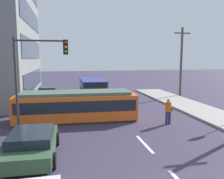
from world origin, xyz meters
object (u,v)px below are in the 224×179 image
at_px(streetcar_tram, 76,105).
at_px(pedestrian_crossing, 168,110).
at_px(city_bus, 93,87).
at_px(traffic_light_mast, 36,66).
at_px(parked_sedan_mid, 32,143).
at_px(parked_sedan_furthest, 47,92).
at_px(utility_pole_mid, 181,61).
at_px(parked_sedan_far, 42,102).

xyz_separation_m(streetcar_tram, pedestrian_crossing, (5.71, -2.16, -0.09)).
bearing_deg(city_bus, traffic_light_mast, -111.78).
xyz_separation_m(parked_sedan_mid, traffic_light_mast, (-0.11, 3.78, 3.15)).
relative_size(streetcar_tram, pedestrian_crossing, 4.82).
xyz_separation_m(city_bus, parked_sedan_mid, (-4.43, -15.14, -0.47)).
bearing_deg(streetcar_tram, parked_sedan_furthest, 104.84).
relative_size(pedestrian_crossing, utility_pole_mid, 0.22).
relative_size(streetcar_tram, traffic_light_mast, 1.49).
distance_m(parked_sedan_mid, traffic_light_mast, 4.92).
bearing_deg(city_bus, utility_pole_mid, -10.68).
bearing_deg(parked_sedan_furthest, parked_sedan_far, -90.84).
relative_size(parked_sedan_far, parked_sedan_furthest, 1.03).
height_order(city_bus, traffic_light_mast, traffic_light_mast).
height_order(city_bus, utility_pole_mid, utility_pole_mid).
relative_size(parked_sedan_mid, parked_sedan_furthest, 1.02).
height_order(streetcar_tram, parked_sedan_furthest, streetcar_tram).
bearing_deg(traffic_light_mast, parked_sedan_furthest, 91.37).
bearing_deg(traffic_light_mast, streetcar_tram, 39.46).
xyz_separation_m(pedestrian_crossing, utility_pole_mid, (6.05, 9.85, 2.96)).
bearing_deg(traffic_light_mast, pedestrian_crossing, -2.00).
distance_m(parked_sedan_furthest, traffic_light_mast, 11.94).
relative_size(city_bus, utility_pole_mid, 0.79).
xyz_separation_m(pedestrian_crossing, traffic_light_mast, (-7.99, 0.28, 2.83)).
relative_size(city_bus, parked_sedan_far, 1.39).
bearing_deg(utility_pole_mid, city_bus, 169.32).
xyz_separation_m(pedestrian_crossing, parked_sedan_far, (-8.35, 6.12, -0.32)).
relative_size(city_bus, pedestrian_crossing, 3.54).
relative_size(parked_sedan_mid, traffic_light_mast, 0.78).
xyz_separation_m(pedestrian_crossing, parked_sedan_mid, (-7.88, -3.50, -0.32)).
bearing_deg(streetcar_tram, city_bus, 76.59).
bearing_deg(parked_sedan_mid, pedestrian_crossing, 23.94).
relative_size(streetcar_tram, parked_sedan_far, 1.90).
bearing_deg(parked_sedan_furthest, parked_sedan_mid, -88.56).
height_order(streetcar_tram, parked_sedan_far, streetcar_tram).
relative_size(pedestrian_crossing, parked_sedan_furthest, 0.40).
relative_size(parked_sedan_mid, parked_sedan_far, 0.99).
relative_size(pedestrian_crossing, parked_sedan_far, 0.39).
distance_m(streetcar_tram, parked_sedan_furthest, 9.98).
bearing_deg(pedestrian_crossing, city_bus, 106.48).
bearing_deg(traffic_light_mast, city_bus, 68.22).
bearing_deg(city_bus, parked_sedan_furthest, 178.21).
xyz_separation_m(parked_sedan_mid, parked_sedan_furthest, (-0.39, 15.30, -0.00)).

